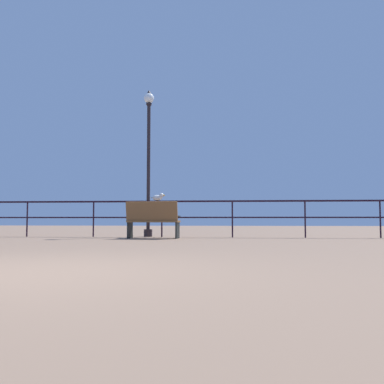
% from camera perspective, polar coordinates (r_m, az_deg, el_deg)
% --- Properties ---
extents(ground_plane, '(60.00, 60.00, 0.00)m').
position_cam_1_polar(ground_plane, '(4.47, -21.96, -10.09)').
color(ground_plane, '#7C614D').
extents(pier_railing, '(24.61, 0.05, 1.06)m').
position_cam_1_polar(pier_railing, '(12.35, -4.08, -2.45)').
color(pier_railing, black).
rests_on(pier_railing, ground_plane).
extents(bench_near_left, '(1.44, 0.72, 1.00)m').
position_cam_1_polar(bench_near_left, '(11.49, -5.32, -3.59)').
color(bench_near_left, brown).
rests_on(bench_near_left, ground_plane).
extents(lamppost_center, '(0.31, 0.31, 4.46)m').
position_cam_1_polar(lamppost_center, '(12.89, -5.88, 5.48)').
color(lamppost_center, black).
rests_on(lamppost_center, ground_plane).
extents(seagull_on_rail, '(0.46, 0.23, 0.22)m').
position_cam_1_polar(seagull_on_rail, '(12.38, -4.59, -0.71)').
color(seagull_on_rail, silver).
rests_on(seagull_on_rail, pier_railing).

